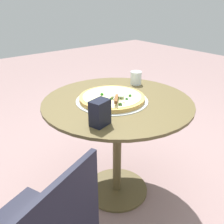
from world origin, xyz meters
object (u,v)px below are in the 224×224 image
at_px(napkin_dispenser, 100,113).
at_px(pizza_on_tray, 112,98).
at_px(patio_table, 117,124).
at_px(drinking_cup, 136,78).
at_px(pizza_server, 117,96).

bearing_deg(napkin_dispenser, pizza_on_tray, 26.36).
distance_m(patio_table, drinking_cup, 0.41).
xyz_separation_m(pizza_on_tray, napkin_dispenser, (0.21, -0.25, 0.05)).
relative_size(patio_table, pizza_on_tray, 2.09).
bearing_deg(napkin_dispenser, patio_table, 20.78).
bearing_deg(drinking_cup, patio_table, -63.28).
xyz_separation_m(pizza_server, drinking_cup, (-0.21, 0.36, -0.01)).
xyz_separation_m(patio_table, pizza_server, (0.05, -0.05, 0.23)).
height_order(pizza_server, drinking_cup, drinking_cup).
distance_m(pizza_on_tray, drinking_cup, 0.37).
relative_size(patio_table, napkin_dispenser, 7.01).
distance_m(patio_table, pizza_server, 0.24).
bearing_deg(patio_table, napkin_dispenser, -55.31).
bearing_deg(patio_table, drinking_cup, 116.72).
bearing_deg(pizza_server, patio_table, 135.81).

